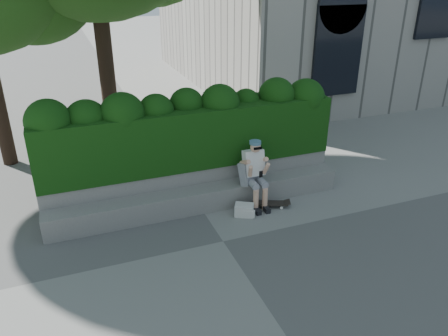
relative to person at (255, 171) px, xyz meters
name	(u,v)px	position (x,y,z in m)	size (l,w,h in m)	color
ground	(223,241)	(-1.08, -1.07, -0.75)	(80.00, 80.00, 0.00)	slate
bench_ledge	(201,199)	(-1.08, 0.18, -0.53)	(6.00, 0.45, 0.45)	gray
planter_wall	(194,182)	(-1.08, 0.66, -0.38)	(6.00, 0.50, 0.75)	gray
hedge	(189,135)	(-1.08, 0.88, 0.60)	(6.00, 1.00, 1.20)	black
person	(255,171)	(0.00, 0.00, 0.00)	(0.40, 0.76, 1.38)	gray
skateboard	(266,203)	(0.18, -0.22, -0.68)	(0.89, 0.52, 0.09)	black
backpack_plaid	(247,173)	(-0.13, 0.08, -0.06)	(0.33, 0.17, 0.48)	#A2A2A7
backpack_ground	(244,210)	(-0.37, -0.37, -0.64)	(0.36, 0.26, 0.23)	silver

